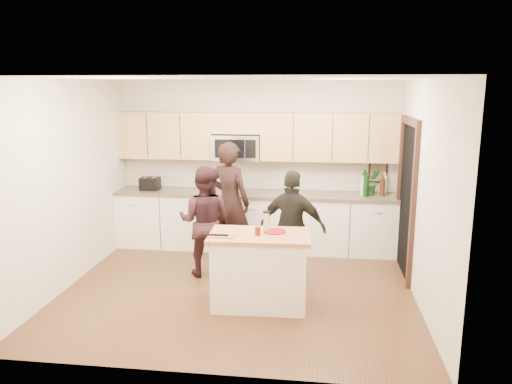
# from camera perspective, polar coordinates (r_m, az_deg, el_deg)

# --- Properties ---
(floor) EXTENTS (4.50, 4.50, 0.00)m
(floor) POSITION_cam_1_polar(r_m,az_deg,el_deg) (6.69, -2.00, -10.98)
(floor) COLOR #56371D
(floor) RESTS_ON ground
(room_shell) EXTENTS (4.52, 4.02, 2.71)m
(room_shell) POSITION_cam_1_polar(r_m,az_deg,el_deg) (6.22, -2.12, 3.85)
(room_shell) COLOR beige
(room_shell) RESTS_ON ground
(back_cabinetry) EXTENTS (4.50, 0.66, 0.94)m
(back_cabinetry) POSITION_cam_1_polar(r_m,az_deg,el_deg) (8.12, -0.11, -3.27)
(back_cabinetry) COLOR white
(back_cabinetry) RESTS_ON ground
(upper_cabinetry) EXTENTS (4.50, 0.33, 0.75)m
(upper_cabinetry) POSITION_cam_1_polar(r_m,az_deg,el_deg) (8.01, 0.25, 6.51)
(upper_cabinetry) COLOR tan
(upper_cabinetry) RESTS_ON ground
(microwave) EXTENTS (0.76, 0.41, 0.40)m
(microwave) POSITION_cam_1_polar(r_m,az_deg,el_deg) (8.04, -2.22, 5.14)
(microwave) COLOR silver
(microwave) RESTS_ON ground
(doorway) EXTENTS (0.06, 1.25, 2.20)m
(doorway) POSITION_cam_1_polar(r_m,az_deg,el_deg) (7.23, 16.86, -0.11)
(doorway) COLOR black
(doorway) RESTS_ON ground
(framed_picture) EXTENTS (0.30, 0.03, 0.38)m
(framed_picture) POSITION_cam_1_polar(r_m,az_deg,el_deg) (8.22, 13.77, 2.35)
(framed_picture) COLOR black
(framed_picture) RESTS_ON ground
(dish_towel) EXTENTS (0.34, 0.60, 0.48)m
(dish_towel) POSITION_cam_1_polar(r_m,az_deg,el_deg) (8.03, -7.03, -1.11)
(dish_towel) COLOR white
(dish_towel) RESTS_ON ground
(island) EXTENTS (1.22, 0.74, 0.90)m
(island) POSITION_cam_1_polar(r_m,az_deg,el_deg) (6.06, 0.42, -8.85)
(island) COLOR white
(island) RESTS_ON ground
(red_plate) EXTENTS (0.27, 0.27, 0.02)m
(red_plate) POSITION_cam_1_polar(r_m,az_deg,el_deg) (5.99, 2.18, -4.52)
(red_plate) COLOR maroon
(red_plate) RESTS_ON island
(box_grater) EXTENTS (0.08, 0.07, 0.24)m
(box_grater) POSITION_cam_1_polar(r_m,az_deg,el_deg) (5.96, 1.20, -3.31)
(box_grater) COLOR silver
(box_grater) RESTS_ON red_plate
(drink_glass) EXTENTS (0.07, 0.07, 0.10)m
(drink_glass) POSITION_cam_1_polar(r_m,az_deg,el_deg) (5.86, 0.18, -4.48)
(drink_glass) COLOR maroon
(drink_glass) RESTS_ON island
(cutting_board) EXTENTS (0.30, 0.20, 0.02)m
(cutting_board) POSITION_cam_1_polar(r_m,az_deg,el_deg) (5.84, -3.90, -4.98)
(cutting_board) COLOR #AD7348
(cutting_board) RESTS_ON island
(tongs) EXTENTS (0.29, 0.04, 0.02)m
(tongs) POSITION_cam_1_polar(r_m,az_deg,el_deg) (5.80, -4.62, -4.91)
(tongs) COLOR black
(tongs) RESTS_ON cutting_board
(knife) EXTENTS (0.19, 0.03, 0.01)m
(knife) POSITION_cam_1_polar(r_m,az_deg,el_deg) (5.79, -3.45, -4.99)
(knife) COLOR silver
(knife) RESTS_ON cutting_board
(toaster) EXTENTS (0.30, 0.23, 0.21)m
(toaster) POSITION_cam_1_polar(r_m,az_deg,el_deg) (8.36, -12.02, 0.94)
(toaster) COLOR black
(toaster) RESTS_ON back_cabinetry
(bottle_cluster) EXTENTS (0.43, 0.32, 0.40)m
(bottle_cluster) POSITION_cam_1_polar(r_m,az_deg,el_deg) (7.98, 13.08, 0.92)
(bottle_cluster) COLOR beige
(bottle_cluster) RESTS_ON back_cabinetry
(orchid) EXTENTS (0.28, 0.24, 0.44)m
(orchid) POSITION_cam_1_polar(r_m,az_deg,el_deg) (7.97, 13.14, 1.20)
(orchid) COLOR #2A692B
(orchid) RESTS_ON back_cabinetry
(woman_left) EXTENTS (0.78, 0.66, 1.82)m
(woman_left) POSITION_cam_1_polar(r_m,az_deg,el_deg) (7.50, -3.01, -1.13)
(woman_left) COLOR black
(woman_left) RESTS_ON ground
(woman_center) EXTENTS (0.78, 0.62, 1.55)m
(woman_center) POSITION_cam_1_polar(r_m,az_deg,el_deg) (6.96, -5.88, -3.35)
(woman_center) COLOR black
(woman_center) RESTS_ON ground
(woman_right) EXTENTS (0.96, 0.54, 1.54)m
(woman_right) POSITION_cam_1_polar(r_m,az_deg,el_deg) (6.67, 4.20, -4.07)
(woman_right) COLOR black
(woman_right) RESTS_ON ground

